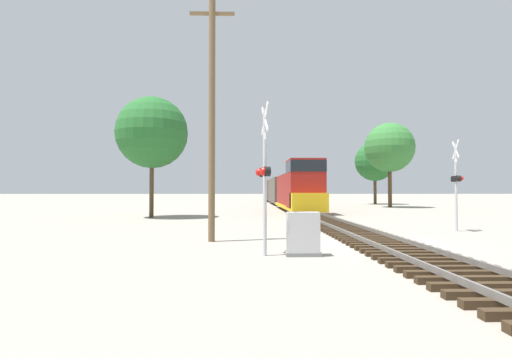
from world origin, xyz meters
The scene contains 10 objects.
ground_plane centered at (0.00, 0.00, 0.00)m, with size 400.00×400.00×0.00m, color gray.
rail_track_bed centered at (0.00, 0.00, 0.14)m, with size 2.60×160.00×0.31m.
freight_train centered at (0.00, 39.50, 1.97)m, with size 2.91×49.69×4.59m.
crossing_signal_near centered at (-4.41, -2.49, 2.56)m, with size 0.45×1.01×4.73m.
crossing_signal_far centered at (5.50, 4.62, 2.52)m, with size 0.46×1.02×4.51m.
relay_cabinet centered at (-3.21, -2.53, 0.66)m, with size 1.09×0.60×1.35m.
utility_pole centered at (-6.34, 0.96, 5.02)m, with size 1.80×0.26×9.73m.
tree_far_right centered at (-11.97, 14.89, 6.32)m, with size 5.33×5.33×8.99m.
tree_mid_background centered at (12.02, 31.63, 7.06)m, with size 5.81×5.81×9.98m.
tree_deep_background centered at (13.72, 42.19, 6.18)m, with size 5.69×5.69×9.04m.
Camera 1 is at (-4.99, -14.90, 2.03)m, focal length 28.00 mm.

